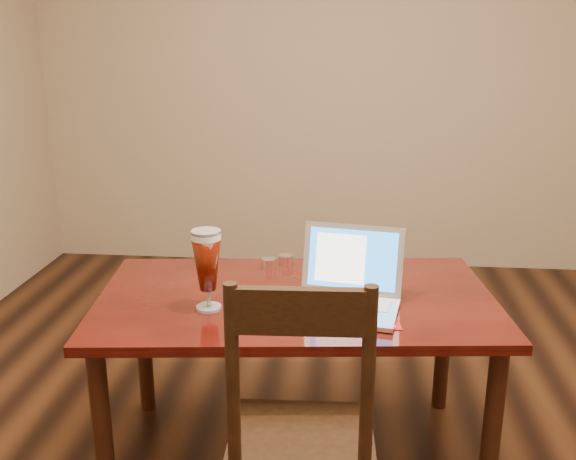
# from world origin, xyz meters

# --- Properties ---
(dining_table) EXTENTS (1.52, 0.96, 0.96)m
(dining_table) POSITION_xyz_m (-0.29, 0.24, 0.61)
(dining_table) COLOR #4B0F0A
(dining_table) RESTS_ON ground
(dining_chair) EXTENTS (0.44, 0.42, 1.00)m
(dining_chair) POSITION_xyz_m (-0.22, -0.35, 0.47)
(dining_chair) COLOR black
(dining_chair) RESTS_ON ground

